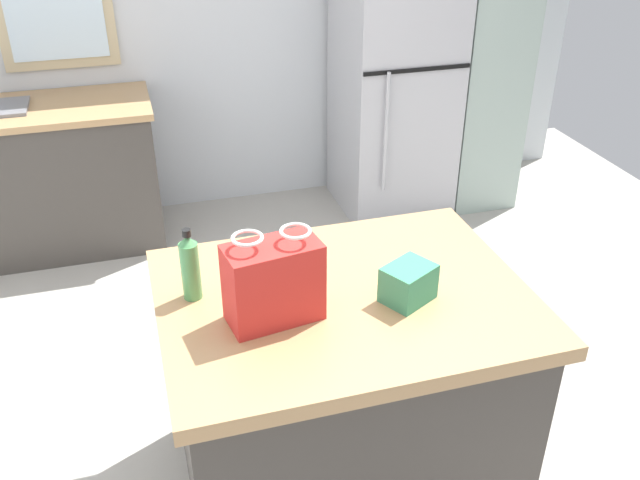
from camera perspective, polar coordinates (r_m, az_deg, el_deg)
ground at (r=3.28m, az=2.92°, el=-13.76°), size 5.80×5.80×0.00m
back_wall at (r=4.76m, az=-6.64°, el=18.06°), size 4.84×0.13×2.59m
kitchen_island at (r=2.69m, az=1.84°, el=-12.26°), size 1.28×0.98×0.90m
refrigerator at (r=4.72m, az=6.09°, el=12.51°), size 0.71×0.75×1.72m
tall_cabinet at (r=4.93m, az=12.95°, el=14.47°), size 0.46×0.67×2.01m
sink_counter at (r=4.60m, az=-21.81°, el=4.81°), size 1.38×0.66×1.11m
shopping_bag at (r=2.23m, az=-3.85°, el=-3.46°), size 0.32×0.20×0.32m
small_box at (r=2.37m, az=7.27°, el=-3.55°), size 0.21×0.20×0.13m
bottle at (r=2.37m, az=-10.63°, el=-2.21°), size 0.06×0.06×0.27m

